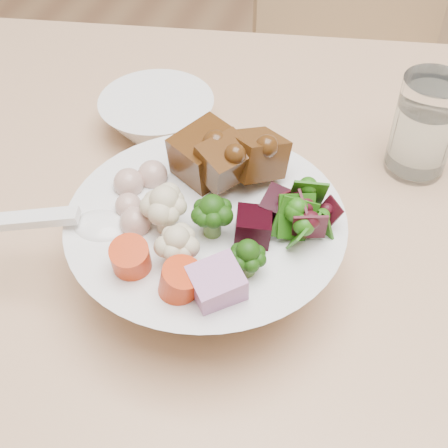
# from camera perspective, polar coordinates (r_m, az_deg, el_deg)

# --- Properties ---
(chair_far) EXTENTS (0.54, 0.54, 0.87)m
(chair_far) POSITION_cam_1_polar(r_m,az_deg,el_deg) (1.29, 12.78, 13.43)
(chair_far) COLOR tan
(chair_far) RESTS_ON ground
(food_bowl) EXTENTS (0.24, 0.24, 0.13)m
(food_bowl) POSITION_cam_1_polar(r_m,az_deg,el_deg) (0.55, -1.38, -1.49)
(food_bowl) COLOR white
(food_bowl) RESTS_ON dining_table
(soup_spoon) EXTENTS (0.14, 0.06, 0.03)m
(soup_spoon) POSITION_cam_1_polar(r_m,az_deg,el_deg) (0.54, -12.93, -0.13)
(soup_spoon) COLOR white
(soup_spoon) RESTS_ON food_bowl
(water_glass) EXTENTS (0.06, 0.06, 0.11)m
(water_glass) POSITION_cam_1_polar(r_m,az_deg,el_deg) (0.69, 17.75, 8.19)
(water_glass) COLOR white
(water_glass) RESTS_ON dining_table
(side_bowl) EXTENTS (0.13, 0.13, 0.04)m
(side_bowl) POSITION_cam_1_polar(r_m,az_deg,el_deg) (0.73, -6.11, 9.79)
(side_bowl) COLOR white
(side_bowl) RESTS_ON dining_table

